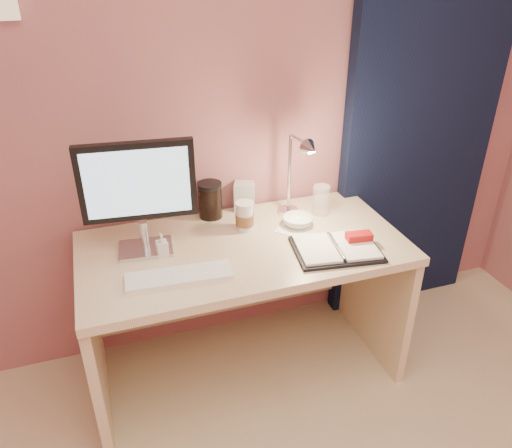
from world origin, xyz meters
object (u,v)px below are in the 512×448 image
object	(u,v)px
clear_cup	(321,200)
dark_jar	(210,202)
lotion_bottle	(162,245)
product_box	(244,196)
planner	(338,247)
monitor	(138,188)
desk_lamp	(295,171)
keyboard	(179,276)
desk	(239,278)
bowl	(298,221)
coffee_cup	(245,217)

from	to	relation	value
clear_cup	dark_jar	size ratio (longest dim) A/B	0.92
lotion_bottle	product_box	size ratio (longest dim) A/B	0.72
lotion_bottle	planner	bearing A→B (deg)	-15.08
monitor	desk_lamp	world-z (taller)	monitor
monitor	dark_jar	distance (m)	0.45
clear_cup	lotion_bottle	bearing A→B (deg)	-169.93
keyboard	product_box	size ratio (longest dim) A/B	2.90
desk_lamp	monitor	bearing A→B (deg)	174.48
planner	dark_jar	size ratio (longest dim) A/B	2.50
desk	planner	size ratio (longest dim) A/B	3.61
lotion_bottle	desk_lamp	xyz separation A→B (m)	(0.62, 0.09, 0.21)
desk	bowl	xyz separation A→B (m)	(0.29, 0.01, 0.25)
planner	coffee_cup	xyz separation A→B (m)	(-0.32, 0.30, 0.05)
coffee_cup	desk_lamp	world-z (taller)	desk_lamp
desk	dark_jar	distance (m)	0.38
desk_lamp	product_box	bearing A→B (deg)	123.83
planner	bowl	size ratio (longest dim) A/B	2.75
monitor	lotion_bottle	bearing A→B (deg)	-41.16
desk	lotion_bottle	world-z (taller)	lotion_bottle
desk_lamp	clear_cup	bearing A→B (deg)	7.75
planner	clear_cup	xyz separation A→B (m)	(0.07, 0.33, 0.06)
bowl	dark_jar	size ratio (longest dim) A/B	0.91
desk	keyboard	size ratio (longest dim) A/B	3.40
desk	monitor	world-z (taller)	monitor
coffee_cup	bowl	world-z (taller)	coffee_cup
keyboard	desk_lamp	size ratio (longest dim) A/B	0.99
coffee_cup	desk_lamp	bearing A→B (deg)	-2.61
desk	keyboard	bearing A→B (deg)	-143.12
monitor	coffee_cup	distance (m)	0.51
bowl	dark_jar	world-z (taller)	dark_jar
desk	keyboard	xyz separation A→B (m)	(-0.31, -0.23, 0.23)
bowl	clear_cup	bearing A→B (deg)	27.44
product_box	keyboard	bearing A→B (deg)	-109.08
desk_lamp	keyboard	bearing A→B (deg)	-163.09
planner	product_box	distance (m)	0.55
desk	dark_jar	bearing A→B (deg)	107.70
monitor	planner	xyz separation A→B (m)	(0.77, -0.26, -0.28)
clear_cup	dark_jar	distance (m)	0.53
bowl	coffee_cup	bearing A→B (deg)	169.79
planner	clear_cup	bearing A→B (deg)	86.23
planner	dark_jar	distance (m)	0.64
dark_jar	coffee_cup	bearing A→B (deg)	-55.90
product_box	desk_lamp	world-z (taller)	desk_lamp
clear_cup	lotion_bottle	size ratio (longest dim) A/B	1.39
clear_cup	lotion_bottle	distance (m)	0.79
product_box	desk	bearing A→B (deg)	-91.10
monitor	planner	bearing A→B (deg)	-12.52
planner	keyboard	bearing A→B (deg)	-172.80
coffee_cup	dark_jar	distance (m)	0.21
desk	clear_cup	world-z (taller)	clear_cup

